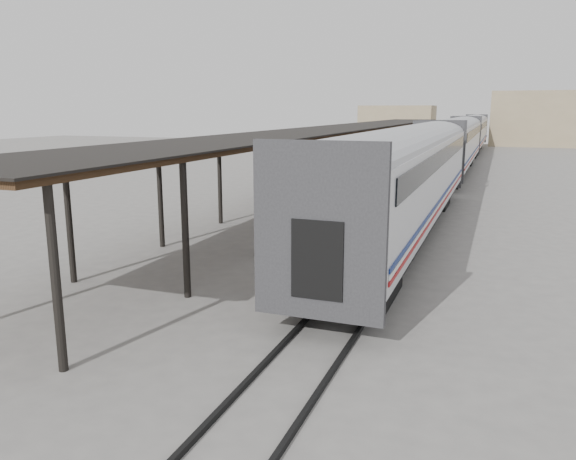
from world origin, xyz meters
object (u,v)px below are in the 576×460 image
Objects in this scene: baggage_cart at (295,266)px; porter at (287,233)px; pedestrian at (328,196)px; luggage_tug at (345,192)px.

porter is at bearing -109.69° from baggage_cart.
porter reaches higher than baggage_cart.
pedestrian reaches higher than baggage_cart.
pedestrian is at bearing 82.53° from baggage_cart.
luggage_tug reaches higher than baggage_cart.
pedestrian is at bearing 39.97° from porter.
baggage_cart is 1.43× the size of porter.
baggage_cart is at bearing -100.04° from luggage_tug.
luggage_tug is at bearing 37.71° from porter.
pedestrian is (-2.72, 13.19, -0.91)m from porter.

